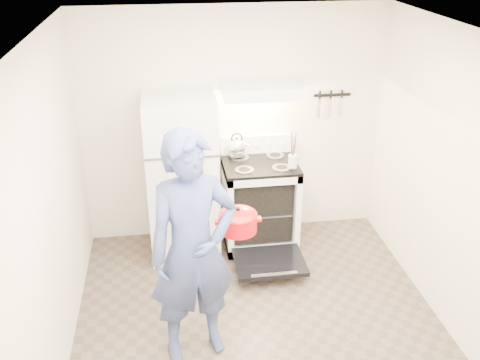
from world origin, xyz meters
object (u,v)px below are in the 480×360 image
at_px(refrigerator, 182,177).
at_px(stove_body, 259,205).
at_px(person, 193,251).
at_px(tea_kettle, 237,146).
at_px(dutch_oven, 238,223).

distance_m(refrigerator, stove_body, 0.90).
bearing_deg(refrigerator, person, -89.38).
height_order(refrigerator, stove_body, refrigerator).
distance_m(stove_body, tea_kettle, 0.69).
bearing_deg(stove_body, refrigerator, -178.23).
height_order(stove_body, dutch_oven, dutch_oven).
relative_size(stove_body, tea_kettle, 3.31).
xyz_separation_m(stove_body, person, (-0.79, -1.56, 0.50)).
height_order(refrigerator, dutch_oven, refrigerator).
relative_size(person, dutch_oven, 5.02).
height_order(refrigerator, tea_kettle, refrigerator).
height_order(person, dutch_oven, person).
relative_size(refrigerator, stove_body, 1.85).
relative_size(refrigerator, dutch_oven, 4.46).
bearing_deg(dutch_oven, person, -143.98).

